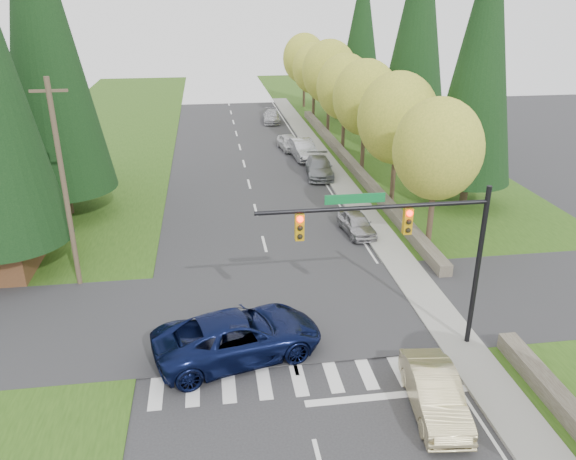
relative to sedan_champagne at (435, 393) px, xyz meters
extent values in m
plane|color=#28282B|center=(-4.32, -0.89, -0.73)|extent=(120.00, 120.00, 0.00)
cube|color=#274913|center=(8.68, 19.11, -0.70)|extent=(14.00, 110.00, 0.06)
cube|color=#274913|center=(-17.32, 19.11, -0.70)|extent=(14.00, 110.00, 0.06)
cube|color=#28282B|center=(-4.32, 7.11, -0.73)|extent=(120.00, 8.00, 0.10)
cube|color=gray|center=(2.58, 21.11, -0.66)|extent=(1.80, 80.00, 0.13)
cube|color=gray|center=(1.73, 21.11, -0.66)|extent=(0.20, 80.00, 0.13)
cube|color=#4C4438|center=(4.28, 29.11, -0.38)|extent=(0.70, 40.00, 0.70)
cylinder|color=black|center=(2.88, 3.61, 2.67)|extent=(0.20, 0.20, 6.80)
cylinder|color=black|center=(-1.42, 3.61, 5.47)|extent=(8.60, 0.16, 0.16)
cube|color=#0C662D|center=(-2.12, 3.66, 5.82)|extent=(2.20, 0.04, 0.35)
cube|color=#BF8C0C|center=(-0.12, 3.61, 4.87)|extent=(0.32, 0.24, 1.00)
sphere|color=#FF0C05|center=(-0.12, 3.47, 5.22)|extent=(0.22, 0.22, 0.22)
cube|color=#BF8C0C|center=(-4.12, 3.61, 4.87)|extent=(0.32, 0.24, 1.00)
sphere|color=#FF0C05|center=(-4.12, 3.47, 5.22)|extent=(0.22, 0.22, 0.22)
cylinder|color=#473828|center=(-13.82, 11.11, 4.27)|extent=(0.24, 0.24, 10.00)
cube|color=#473828|center=(-13.82, 11.11, 8.67)|extent=(1.60, 0.10, 0.12)
cylinder|color=#38281C|center=(4.88, 13.11, 1.65)|extent=(0.32, 0.32, 4.76)
ellipsoid|color=olive|center=(4.88, 13.11, 4.88)|extent=(4.80, 4.80, 5.52)
cylinder|color=#38281C|center=(4.98, 20.11, 1.74)|extent=(0.32, 0.32, 4.93)
ellipsoid|color=olive|center=(4.98, 20.11, 5.08)|extent=(5.20, 5.20, 5.98)
cylinder|color=#38281C|center=(4.78, 27.11, 1.79)|extent=(0.32, 0.32, 5.04)
ellipsoid|color=olive|center=(4.78, 27.11, 5.21)|extent=(5.00, 5.00, 5.75)
cylinder|color=#38281C|center=(4.88, 34.11, 1.68)|extent=(0.32, 0.32, 4.82)
ellipsoid|color=olive|center=(4.88, 34.11, 4.95)|extent=(5.00, 5.00, 5.75)
cylinder|color=#38281C|center=(4.98, 41.11, 1.85)|extent=(0.32, 0.32, 5.15)
ellipsoid|color=olive|center=(4.98, 41.11, 5.35)|extent=(5.40, 5.40, 6.21)
cylinder|color=#38281C|center=(4.78, 48.11, 1.63)|extent=(0.32, 0.32, 4.70)
ellipsoid|color=olive|center=(4.78, 48.11, 4.82)|extent=(4.80, 4.80, 5.52)
cylinder|color=#38281C|center=(4.88, 55.11, 1.77)|extent=(0.32, 0.32, 4.98)
ellipsoid|color=olive|center=(4.88, 55.11, 5.15)|extent=(5.20, 5.20, 5.98)
cylinder|color=#38281C|center=(-17.32, 13.11, 0.27)|extent=(0.50, 0.50, 2.00)
cylinder|color=#38281C|center=(-16.32, 21.11, 0.27)|extent=(0.50, 0.50, 2.00)
cone|color=black|center=(-16.32, 21.11, 10.57)|extent=(6.46, 6.46, 19.00)
cylinder|color=#38281C|center=(-18.32, 27.11, 0.27)|extent=(0.50, 0.50, 2.00)
cone|color=black|center=(-18.32, 27.11, 9.57)|extent=(5.78, 5.78, 17.00)
cylinder|color=#38281C|center=(9.68, 19.11, 0.27)|extent=(0.50, 0.50, 2.00)
cone|color=black|center=(9.68, 19.11, 9.07)|extent=(5.44, 5.44, 16.00)
cylinder|color=#38281C|center=(10.68, 33.11, 0.27)|extent=(0.50, 0.50, 2.00)
cone|color=black|center=(10.68, 33.11, 10.07)|extent=(6.12, 6.12, 18.00)
cylinder|color=#38281C|center=(9.68, 47.11, 0.27)|extent=(0.50, 0.50, 2.00)
cone|color=black|center=(9.68, 47.11, 8.57)|extent=(5.10, 5.10, 15.00)
imported|color=beige|center=(0.00, 0.00, 0.00)|extent=(1.99, 4.55, 1.45)
imported|color=#0A1236|center=(-6.42, 4.11, 0.19)|extent=(7.15, 4.59, 1.83)
imported|color=#9F9EA3|center=(1.28, 15.38, -0.09)|extent=(1.86, 3.87, 1.28)
imported|color=gray|center=(1.28, 26.81, -0.02)|extent=(2.48, 5.06, 1.42)
imported|color=#A7A8AC|center=(0.86, 32.06, 0.08)|extent=(2.20, 5.06, 1.62)
imported|color=silver|center=(0.07, 35.11, -0.06)|extent=(2.00, 4.05, 1.33)
imported|color=#A4A4A8|center=(-0.12, 46.89, -0.08)|extent=(2.18, 4.59, 1.29)
camera|label=1|loc=(-7.14, -14.52, 12.57)|focal=35.00mm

